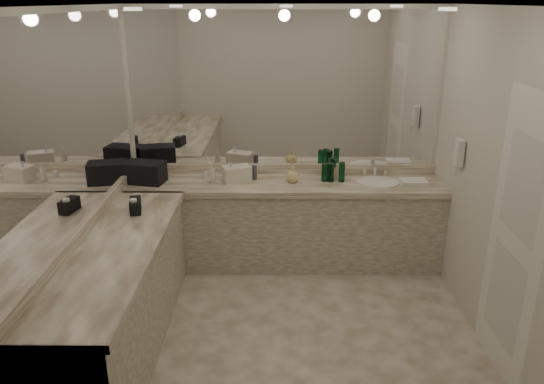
{
  "coord_description": "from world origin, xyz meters",
  "views": [
    {
      "loc": [
        -0.08,
        -3.88,
        2.64
      ],
      "look_at": [
        -0.12,
        0.4,
        1.08
      ],
      "focal_mm": 35.0,
      "sensor_mm": 36.0,
      "label": 1
    }
  ],
  "objects_px": {
    "wall_phone": "(459,153)",
    "black_toiletry_bag": "(145,172)",
    "hand_towel": "(413,182)",
    "soap_bottle_c": "(293,174)",
    "soap_bottle_b": "(231,172)",
    "soap_bottle_a": "(212,173)",
    "sink": "(378,183)",
    "cream_cosmetic_case": "(237,174)"
  },
  "relations": [
    {
      "from": "wall_phone",
      "to": "black_toiletry_bag",
      "type": "xyz_separation_m",
      "value": [
        -2.96,
        0.47,
        -0.34
      ]
    },
    {
      "from": "hand_towel",
      "to": "soap_bottle_c",
      "type": "relative_size",
      "value": 1.58
    },
    {
      "from": "soap_bottle_c",
      "to": "soap_bottle_b",
      "type": "bearing_deg",
      "value": 178.89
    },
    {
      "from": "black_toiletry_bag",
      "to": "hand_towel",
      "type": "relative_size",
      "value": 1.45
    },
    {
      "from": "soap_bottle_c",
      "to": "black_toiletry_bag",
      "type": "bearing_deg",
      "value": -179.23
    },
    {
      "from": "soap_bottle_a",
      "to": "soap_bottle_c",
      "type": "relative_size",
      "value": 1.11
    },
    {
      "from": "sink",
      "to": "black_toiletry_bag",
      "type": "bearing_deg",
      "value": -179.38
    },
    {
      "from": "cream_cosmetic_case",
      "to": "soap_bottle_c",
      "type": "xyz_separation_m",
      "value": [
        0.56,
        -0.03,
        0.01
      ]
    },
    {
      "from": "hand_towel",
      "to": "soap_bottle_c",
      "type": "xyz_separation_m",
      "value": [
        -1.21,
        0.05,
        0.06
      ]
    },
    {
      "from": "hand_towel",
      "to": "soap_bottle_b",
      "type": "distance_m",
      "value": 1.83
    },
    {
      "from": "soap_bottle_b",
      "to": "black_toiletry_bag",
      "type": "bearing_deg",
      "value": -177.88
    },
    {
      "from": "soap_bottle_a",
      "to": "soap_bottle_b",
      "type": "distance_m",
      "value": 0.2
    },
    {
      "from": "sink",
      "to": "soap_bottle_c",
      "type": "xyz_separation_m",
      "value": [
        -0.87,
        -0.01,
        0.09
      ]
    },
    {
      "from": "hand_towel",
      "to": "cream_cosmetic_case",
      "type": "bearing_deg",
      "value": 177.45
    },
    {
      "from": "sink",
      "to": "soap_bottle_c",
      "type": "bearing_deg",
      "value": -179.65
    },
    {
      "from": "sink",
      "to": "hand_towel",
      "type": "distance_m",
      "value": 0.35
    },
    {
      "from": "soap_bottle_c",
      "to": "cream_cosmetic_case",
      "type": "bearing_deg",
      "value": 177.0
    },
    {
      "from": "black_toiletry_bag",
      "to": "soap_bottle_b",
      "type": "xyz_separation_m",
      "value": [
        0.87,
        0.03,
        -0.01
      ]
    },
    {
      "from": "wall_phone",
      "to": "black_toiletry_bag",
      "type": "distance_m",
      "value": 3.01
    },
    {
      "from": "black_toiletry_bag",
      "to": "hand_towel",
      "type": "height_order",
      "value": "black_toiletry_bag"
    },
    {
      "from": "sink",
      "to": "cream_cosmetic_case",
      "type": "bearing_deg",
      "value": 179.03
    },
    {
      "from": "wall_phone",
      "to": "black_toiletry_bag",
      "type": "height_order",
      "value": "wall_phone"
    },
    {
      "from": "wall_phone",
      "to": "soap_bottle_a",
      "type": "bearing_deg",
      "value": 167.54
    },
    {
      "from": "wall_phone",
      "to": "black_toiletry_bag",
      "type": "relative_size",
      "value": 0.62
    },
    {
      "from": "wall_phone",
      "to": "cream_cosmetic_case",
      "type": "bearing_deg",
      "value": 165.55
    },
    {
      "from": "soap_bottle_a",
      "to": "soap_bottle_b",
      "type": "relative_size",
      "value": 0.93
    },
    {
      "from": "cream_cosmetic_case",
      "to": "soap_bottle_c",
      "type": "height_order",
      "value": "soap_bottle_c"
    },
    {
      "from": "cream_cosmetic_case",
      "to": "soap_bottle_a",
      "type": "distance_m",
      "value": 0.25
    },
    {
      "from": "sink",
      "to": "hand_towel",
      "type": "height_order",
      "value": "hand_towel"
    },
    {
      "from": "hand_towel",
      "to": "soap_bottle_b",
      "type": "height_order",
      "value": "soap_bottle_b"
    },
    {
      "from": "black_toiletry_bag",
      "to": "soap_bottle_c",
      "type": "distance_m",
      "value": 1.49
    },
    {
      "from": "sink",
      "to": "soap_bottle_c",
      "type": "distance_m",
      "value": 0.87
    },
    {
      "from": "black_toiletry_bag",
      "to": "soap_bottle_b",
      "type": "bearing_deg",
      "value": 2.12
    },
    {
      "from": "wall_phone",
      "to": "soap_bottle_a",
      "type": "relative_size",
      "value": 1.28
    },
    {
      "from": "soap_bottle_a",
      "to": "black_toiletry_bag",
      "type": "bearing_deg",
      "value": -177.36
    },
    {
      "from": "black_toiletry_bag",
      "to": "hand_towel",
      "type": "distance_m",
      "value": 2.7
    },
    {
      "from": "wall_phone",
      "to": "soap_bottle_c",
      "type": "xyz_separation_m",
      "value": [
        -1.47,
        0.49,
        -0.37
      ]
    },
    {
      "from": "soap_bottle_a",
      "to": "soap_bottle_c",
      "type": "distance_m",
      "value": 0.82
    },
    {
      "from": "sink",
      "to": "soap_bottle_a",
      "type": "bearing_deg",
      "value": 179.82
    },
    {
      "from": "cream_cosmetic_case",
      "to": "soap_bottle_b",
      "type": "height_order",
      "value": "soap_bottle_b"
    },
    {
      "from": "sink",
      "to": "cream_cosmetic_case",
      "type": "distance_m",
      "value": 1.43
    },
    {
      "from": "cream_cosmetic_case",
      "to": "soap_bottle_b",
      "type": "relative_size",
      "value": 1.35
    }
  ]
}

